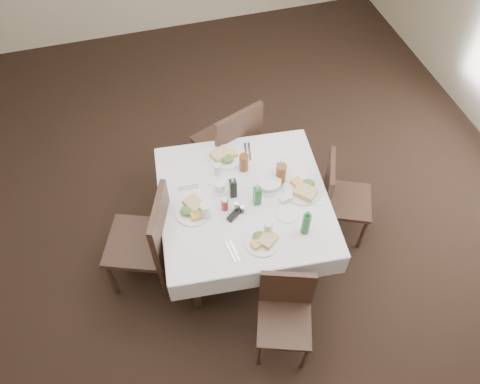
{
  "coord_description": "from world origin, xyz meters",
  "views": [
    {
      "loc": [
        -0.54,
        -2.21,
        3.67
      ],
      "look_at": [
        0.06,
        -0.09,
        0.8
      ],
      "focal_mm": 35.0,
      "sensor_mm": 36.0,
      "label": 1
    }
  ],
  "objects": [
    {
      "name": "meal_north",
      "position": [
        0.05,
        0.32,
        0.79
      ],
      "size": [
        0.28,
        0.28,
        0.06
      ],
      "color": "white",
      "rests_on": "dining_table"
    },
    {
      "name": "cutlery_w",
      "position": [
        -0.31,
        0.09,
        0.77
      ],
      "size": [
        0.16,
        0.05,
        0.01
      ],
      "color": "silver",
      "rests_on": "dining_table"
    },
    {
      "name": "chair_west",
      "position": [
        -0.69,
        -0.16,
        0.58
      ],
      "size": [
        0.62,
        0.62,
        1.02
      ],
      "color": "black",
      "rests_on": "ground"
    },
    {
      "name": "ketchup_bottle",
      "position": [
        -0.08,
        -0.18,
        0.82
      ],
      "size": [
        0.05,
        0.05,
        0.12
      ],
      "color": "maroon",
      "rests_on": "dining_table"
    },
    {
      "name": "sugar_caddy",
      "position": [
        0.38,
        -0.24,
        0.79
      ],
      "size": [
        0.1,
        0.07,
        0.05
      ],
      "color": "white",
      "rests_on": "dining_table"
    },
    {
      "name": "coffee_mug",
      "position": [
        -0.07,
        -0.0,
        0.8
      ],
      "size": [
        0.13,
        0.12,
        0.09
      ],
      "color": "white",
      "rests_on": "dining_table"
    },
    {
      "name": "chair_north",
      "position": [
        0.19,
        0.66,
        0.58
      ],
      "size": [
        0.62,
        0.62,
        1.01
      ],
      "color": "black",
      "rests_on": "ground"
    },
    {
      "name": "meal_west",
      "position": [
        -0.32,
        -0.14,
        0.79
      ],
      "size": [
        0.28,
        0.28,
        0.06
      ],
      "color": "white",
      "rests_on": "dining_table"
    },
    {
      "name": "water_w",
      "position": [
        -0.24,
        -0.21,
        0.83
      ],
      "size": [
        0.08,
        0.08,
        0.14
      ],
      "color": "silver",
      "rests_on": "dining_table"
    },
    {
      "name": "room_shell",
      "position": [
        0.0,
        0.0,
        1.71
      ],
      "size": [
        6.04,
        7.04,
        2.8
      ],
      "color": "#C4B593",
      "rests_on": "ground"
    },
    {
      "name": "dining_table",
      "position": [
        0.08,
        -0.12,
        0.68
      ],
      "size": [
        1.43,
        1.43,
        0.76
      ],
      "color": "black",
      "rests_on": "ground"
    },
    {
      "name": "water_n",
      "position": [
        -0.05,
        0.16,
        0.82
      ],
      "size": [
        0.06,
        0.06,
        0.11
      ],
      "color": "silver",
      "rests_on": "dining_table"
    },
    {
      "name": "side_plate_b",
      "position": [
        0.36,
        -0.37,
        0.77
      ],
      "size": [
        0.16,
        0.16,
        0.01
      ],
      "color": "white",
      "rests_on": "dining_table"
    },
    {
      "name": "side_plate_a",
      "position": [
        -0.09,
        0.12,
        0.77
      ],
      "size": [
        0.14,
        0.14,
        0.01
      ],
      "color": "white",
      "rests_on": "dining_table"
    },
    {
      "name": "cutlery_n",
      "position": [
        0.25,
        0.33,
        0.77
      ],
      "size": [
        0.09,
        0.21,
        0.01
      ],
      "color": "silver",
      "rests_on": "dining_table"
    },
    {
      "name": "bread_basket",
      "position": [
        0.31,
        -0.06,
        0.8
      ],
      "size": [
        0.21,
        0.21,
        0.07
      ],
      "color": "silver",
      "rests_on": "dining_table"
    },
    {
      "name": "chair_east",
      "position": [
        0.93,
        -0.12,
        0.49
      ],
      "size": [
        0.54,
        0.54,
        0.87
      ],
      "color": "black",
      "rests_on": "ground"
    },
    {
      "name": "chair_south",
      "position": [
        0.16,
        -0.96,
        0.47
      ],
      "size": [
        0.5,
        0.5,
        0.82
      ],
      "color": "black",
      "rests_on": "ground"
    },
    {
      "name": "sunglasses",
      "position": [
        -0.03,
        -0.26,
        0.78
      ],
      "size": [
        0.14,
        0.12,
        0.03
      ],
      "color": "black",
      "rests_on": "dining_table"
    },
    {
      "name": "iced_tea_a",
      "position": [
        0.17,
        0.16,
        0.84
      ],
      "size": [
        0.08,
        0.08,
        0.16
      ],
      "color": "brown",
      "rests_on": "dining_table"
    },
    {
      "name": "cutlery_s",
      "position": [
        -0.13,
        -0.56,
        0.77
      ],
      "size": [
        0.07,
        0.19,
        0.01
      ],
      "color": "silver",
      "rests_on": "dining_table"
    },
    {
      "name": "water_s",
      "position": [
        0.17,
        -0.47,
        0.82
      ],
      "size": [
        0.06,
        0.06,
        0.11
      ],
      "color": "silver",
      "rests_on": "dining_table"
    },
    {
      "name": "meal_south",
      "position": [
        0.1,
        -0.54,
        0.78
      ],
      "size": [
        0.25,
        0.25,
        0.05
      ],
      "color": "white",
      "rests_on": "dining_table"
    },
    {
      "name": "water_e",
      "position": [
        0.45,
        0.07,
        0.82
      ],
      "size": [
        0.07,
        0.07,
        0.12
      ],
      "color": "silver",
      "rests_on": "dining_table"
    },
    {
      "name": "salt_shaker",
      "position": [
        -0.0,
        -0.21,
        0.8
      ],
      "size": [
        0.03,
        0.03,
        0.08
      ],
      "color": "white",
      "rests_on": "dining_table"
    },
    {
      "name": "meal_east",
      "position": [
        0.56,
        -0.19,
        0.79
      ],
      "size": [
        0.31,
        0.31,
        0.07
      ],
      "color": "white",
      "rests_on": "dining_table"
    },
    {
      "name": "cutlery_e",
      "position": [
        0.57,
        -0.3,
        0.77
      ],
      "size": [
        0.21,
        0.11,
        0.01
      ],
      "color": "silver",
      "rests_on": "dining_table"
    },
    {
      "name": "pepper_shaker",
      "position": [
        0.03,
        -0.25,
        0.8
      ],
      "size": [
        0.03,
        0.03,
        0.07
      ],
      "color": "#3C3121",
      "rests_on": "dining_table"
    },
    {
      "name": "iced_tea_b",
      "position": [
        0.41,
        -0.03,
        0.85
      ],
      "size": [
        0.08,
        0.08,
        0.17
      ],
      "color": "brown",
      "rests_on": "dining_table"
    },
    {
      "name": "oil_cruet_dark",
      "position": [
        0.01,
        -0.07,
        0.86
      ],
      "size": [
        0.05,
        0.05,
        0.22
      ],
      "color": "black",
      "rests_on": "dining_table"
    },
    {
      "name": "oil_cruet_green",
      "position": [
        0.17,
        -0.19,
        0.86
      ],
      "size": [
        0.05,
        0.05,
        0.22
      ],
      "color": "#1A6825",
      "rests_on": "dining_table"
    },
    {
      "name": "green_bottle",
      "position": [
        0.43,
        -0.54,
        0.87
      ],
      "size": [
        0.06,
        0.06,
        0.24
      ],
      "color": "#1A6825",
      "rests_on": "dining_table"
    },
    {
      "name": "ground_plane",
      "position": [
        0.0,
        0.0,
        0.0
      ],
      "size": [
        7.0,
        7.0,
        0.0
      ],
      "primitive_type": "plane",
      "color": "black"
    }
  ]
}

